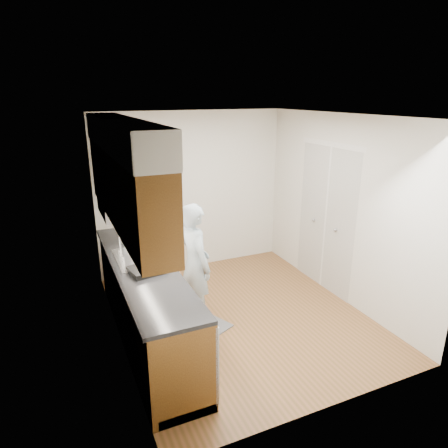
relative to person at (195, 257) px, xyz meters
name	(u,v)px	position (x,y,z in m)	size (l,w,h in m)	color
floor	(240,316)	(0.57, -0.08, -0.88)	(3.50, 3.50, 0.00)	brown
ceiling	(243,116)	(0.57, -0.08, 1.62)	(3.50, 3.50, 0.00)	white
wall_left	(113,242)	(-0.93, -0.08, 0.37)	(0.02, 3.50, 2.50)	silver
wall_right	(342,210)	(2.07, -0.08, 0.37)	(0.02, 3.50, 2.50)	silver
wall_back	(192,192)	(0.57, 1.67, 0.37)	(3.00, 0.02, 2.50)	silver
counter	(146,300)	(-0.63, -0.08, -0.39)	(0.64, 2.80, 1.30)	brown
upper_cabinets	(123,174)	(-0.76, -0.04, 1.07)	(0.47, 2.80, 1.21)	brown
closet_door	(326,220)	(2.06, 0.22, 0.14)	(0.02, 1.22, 2.05)	silver
floor_mat	(196,321)	(0.00, 0.00, -0.87)	(0.48, 0.82, 0.02)	slate
person	(195,257)	(0.00, 0.00, 0.00)	(0.61, 0.41, 1.73)	#A2B8C5
soap_bottle_a	(125,233)	(-0.69, 0.64, 0.20)	(0.11, 0.11, 0.29)	silver
soap_bottle_b	(141,234)	(-0.49, 0.66, 0.14)	(0.08, 0.08, 0.17)	silver
soap_bottle_c	(125,233)	(-0.67, 0.82, 0.13)	(0.12, 0.12, 0.15)	silver
soda_can	(149,236)	(-0.38, 0.65, 0.11)	(0.06, 0.06, 0.11)	#BE2038
steel_can	(151,238)	(-0.38, 0.55, 0.11)	(0.06, 0.06, 0.11)	#A5A5AA
dish_rack	(147,270)	(-0.64, -0.31, 0.09)	(0.36, 0.30, 0.06)	black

